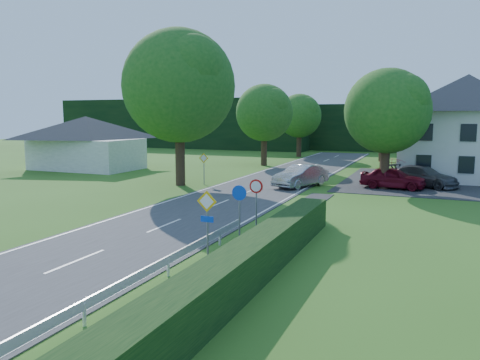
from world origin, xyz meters
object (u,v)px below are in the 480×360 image
at_px(parked_car_silver_a, 430,167).
at_px(parasol, 391,170).
at_px(parked_car_red, 393,178).
at_px(parked_car_grey, 422,176).
at_px(moving_car, 301,176).
at_px(streetlight, 383,126).
at_px(motorcycle, 303,174).

relative_size(parked_car_silver_a, parasol, 2.32).
xyz_separation_m(parked_car_red, parked_car_grey, (1.95, 1.90, -0.01)).
xyz_separation_m(moving_car, parked_car_grey, (8.31, 3.63, -0.05)).
distance_m(moving_car, parasol, 7.71).
bearing_deg(parasol, streetlight, -114.63).
relative_size(motorcycle, parasol, 0.79).
bearing_deg(streetlight, parked_car_silver_a, 61.19).
bearing_deg(moving_car, streetlight, 54.06).
bearing_deg(parasol, parked_car_grey, -27.69).
distance_m(streetlight, parked_car_grey, 4.71).
distance_m(streetlight, parked_car_red, 4.16).
relative_size(streetlight, motorcycle, 4.61).
xyz_separation_m(motorcycle, parasol, (6.90, 0.87, 0.53)).
bearing_deg(motorcycle, parasol, 28.66).
height_order(motorcycle, parked_car_grey, parked_car_grey).
bearing_deg(motorcycle, moving_car, -55.76).
bearing_deg(parasol, parked_car_red, -83.47).
relative_size(moving_car, parked_car_silver_a, 0.96).
bearing_deg(parked_car_red, parked_car_grey, -39.86).
height_order(streetlight, motorcycle, streetlight).
distance_m(streetlight, motorcycle, 7.43).
relative_size(parked_car_red, parasol, 2.05).
relative_size(streetlight, parked_car_silver_a, 1.57).
bearing_deg(moving_car, motorcycle, 124.13).
bearing_deg(parked_car_silver_a, parasol, 122.07).
relative_size(moving_car, parked_car_red, 1.08).
distance_m(parked_car_red, parked_car_grey, 2.72).
height_order(motorcycle, parasol, parasol).
distance_m(parked_car_red, parked_car_silver_a, 8.28).
height_order(parked_car_silver_a, parked_car_grey, parked_car_silver_a).
xyz_separation_m(moving_car, parked_car_red, (6.36, 1.73, -0.04)).
distance_m(streetlight, parasol, 3.76).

